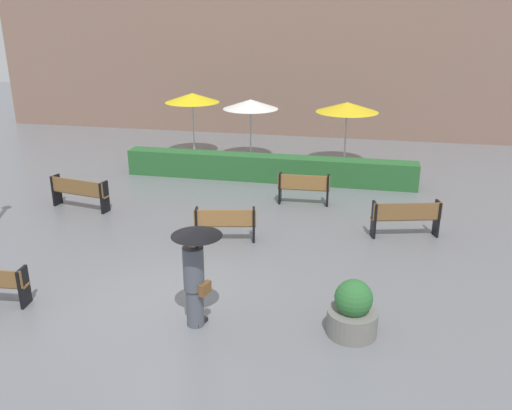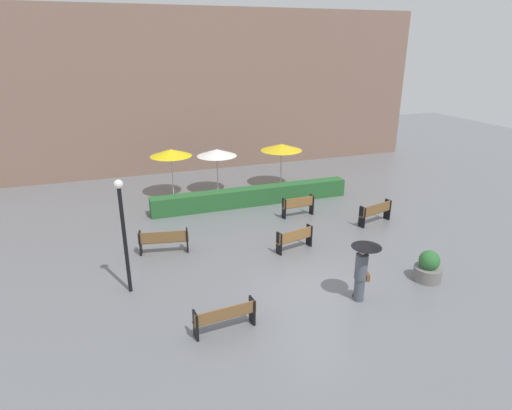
{
  "view_description": "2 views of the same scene",
  "coord_description": "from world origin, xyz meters",
  "px_view_note": "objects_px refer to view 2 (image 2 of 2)",
  "views": [
    {
      "loc": [
        3.72,
        -9.09,
        5.55
      ],
      "look_at": [
        1.19,
        2.98,
        1.07
      ],
      "focal_mm": 38.08,
      "sensor_mm": 36.0,
      "label": 1
    },
    {
      "loc": [
        -6.06,
        -10.68,
        7.53
      ],
      "look_at": [
        -0.36,
        5.48,
        1.11
      ],
      "focal_mm": 30.47,
      "sensor_mm": 36.0,
      "label": 2
    }
  ],
  "objects_px": {
    "patio_umbrella_yellow": "(171,153)",
    "patio_umbrella_yellow_far": "(281,147)",
    "planter_pot": "(428,268)",
    "bench_mid_center": "(295,238)",
    "pedestrian_with_umbrella": "(363,264)",
    "bench_far_left": "(164,240)",
    "bench_back_row": "(298,205)",
    "bench_near_left": "(225,316)",
    "patio_umbrella_white": "(217,153)",
    "bench_far_right": "(376,211)",
    "lamp_post": "(123,225)"
  },
  "relations": [
    {
      "from": "planter_pot",
      "to": "patio_umbrella_yellow_far",
      "type": "height_order",
      "value": "patio_umbrella_yellow_far"
    },
    {
      "from": "bench_far_right",
      "to": "patio_umbrella_white",
      "type": "relative_size",
      "value": 0.75
    },
    {
      "from": "patio_umbrella_yellow",
      "to": "patio_umbrella_white",
      "type": "xyz_separation_m",
      "value": [
        2.34,
        -0.18,
        -0.14
      ]
    },
    {
      "from": "bench_near_left",
      "to": "bench_far_left",
      "type": "bearing_deg",
      "value": 99.44
    },
    {
      "from": "pedestrian_with_umbrella",
      "to": "bench_near_left",
      "type": "bearing_deg",
      "value": -178.43
    },
    {
      "from": "bench_far_left",
      "to": "patio_umbrella_yellow",
      "type": "relative_size",
      "value": 0.76
    },
    {
      "from": "planter_pot",
      "to": "patio_umbrella_white",
      "type": "height_order",
      "value": "patio_umbrella_white"
    },
    {
      "from": "bench_mid_center",
      "to": "patio_umbrella_yellow",
      "type": "distance_m",
      "value": 8.76
    },
    {
      "from": "patio_umbrella_yellow",
      "to": "patio_umbrella_yellow_far",
      "type": "bearing_deg",
      "value": -2.86
    },
    {
      "from": "planter_pot",
      "to": "bench_far_left",
      "type": "bearing_deg",
      "value": 148.52
    },
    {
      "from": "lamp_post",
      "to": "patio_umbrella_yellow_far",
      "type": "relative_size",
      "value": 1.57
    },
    {
      "from": "planter_pot",
      "to": "bench_mid_center",
      "type": "bearing_deg",
      "value": 133.01
    },
    {
      "from": "bench_near_left",
      "to": "patio_umbrella_white",
      "type": "distance_m",
      "value": 12.13
    },
    {
      "from": "bench_far_right",
      "to": "patio_umbrella_white",
      "type": "xyz_separation_m",
      "value": [
        -5.48,
        6.46,
        1.61
      ]
    },
    {
      "from": "bench_back_row",
      "to": "pedestrian_with_umbrella",
      "type": "height_order",
      "value": "pedestrian_with_umbrella"
    },
    {
      "from": "planter_pot",
      "to": "lamp_post",
      "type": "bearing_deg",
      "value": 164.76
    },
    {
      "from": "patio_umbrella_white",
      "to": "bench_near_left",
      "type": "bearing_deg",
      "value": -103.75
    },
    {
      "from": "bench_back_row",
      "to": "lamp_post",
      "type": "distance_m",
      "value": 8.98
    },
    {
      "from": "bench_far_right",
      "to": "bench_far_left",
      "type": "bearing_deg",
      "value": 178.9
    },
    {
      "from": "planter_pot",
      "to": "patio_umbrella_yellow",
      "type": "relative_size",
      "value": 0.43
    },
    {
      "from": "pedestrian_with_umbrella",
      "to": "patio_umbrella_yellow",
      "type": "bearing_deg",
      "value": 108.22
    },
    {
      "from": "bench_near_left",
      "to": "patio_umbrella_white",
      "type": "height_order",
      "value": "patio_umbrella_white"
    },
    {
      "from": "bench_mid_center",
      "to": "bench_far_left",
      "type": "height_order",
      "value": "bench_far_left"
    },
    {
      "from": "bench_far_left",
      "to": "bench_near_left",
      "type": "height_order",
      "value": "bench_far_left"
    },
    {
      "from": "patio_umbrella_yellow_far",
      "to": "bench_mid_center",
      "type": "bearing_deg",
      "value": -108.56
    },
    {
      "from": "planter_pot",
      "to": "bench_back_row",
      "type": "bearing_deg",
      "value": 104.41
    },
    {
      "from": "bench_back_row",
      "to": "pedestrian_with_umbrella",
      "type": "distance_m",
      "value": 7.11
    },
    {
      "from": "pedestrian_with_umbrella",
      "to": "planter_pot",
      "type": "height_order",
      "value": "pedestrian_with_umbrella"
    },
    {
      "from": "bench_back_row",
      "to": "bench_near_left",
      "type": "bearing_deg",
      "value": -127.58
    },
    {
      "from": "bench_near_left",
      "to": "patio_umbrella_white",
      "type": "relative_size",
      "value": 0.77
    },
    {
      "from": "lamp_post",
      "to": "patio_umbrella_white",
      "type": "height_order",
      "value": "lamp_post"
    },
    {
      "from": "planter_pot",
      "to": "patio_umbrella_yellow",
      "type": "distance_m",
      "value": 13.35
    },
    {
      "from": "bench_near_left",
      "to": "planter_pot",
      "type": "bearing_deg",
      "value": 3.44
    },
    {
      "from": "bench_near_left",
      "to": "patio_umbrella_yellow",
      "type": "distance_m",
      "value": 12.0
    },
    {
      "from": "bench_near_left",
      "to": "pedestrian_with_umbrella",
      "type": "relative_size",
      "value": 0.91
    },
    {
      "from": "planter_pot",
      "to": "patio_umbrella_yellow_far",
      "type": "relative_size",
      "value": 0.44
    },
    {
      "from": "pedestrian_with_umbrella",
      "to": "patio_umbrella_yellow",
      "type": "distance_m",
      "value": 12.39
    },
    {
      "from": "bench_back_row",
      "to": "lamp_post",
      "type": "height_order",
      "value": "lamp_post"
    },
    {
      "from": "pedestrian_with_umbrella",
      "to": "bench_far_left",
      "type": "bearing_deg",
      "value": 135.05
    },
    {
      "from": "bench_far_left",
      "to": "bench_near_left",
      "type": "xyz_separation_m",
      "value": [
        0.89,
        -5.38,
        -0.06
      ]
    },
    {
      "from": "lamp_post",
      "to": "patio_umbrella_yellow_far",
      "type": "xyz_separation_m",
      "value": [
        8.77,
        8.53,
        -0.11
      ]
    },
    {
      "from": "bench_far_right",
      "to": "pedestrian_with_umbrella",
      "type": "height_order",
      "value": "pedestrian_with_umbrella"
    },
    {
      "from": "pedestrian_with_umbrella",
      "to": "patio_umbrella_white",
      "type": "relative_size",
      "value": 0.84
    },
    {
      "from": "bench_far_left",
      "to": "patio_umbrella_yellow_far",
      "type": "height_order",
      "value": "patio_umbrella_yellow_far"
    },
    {
      "from": "bench_far_left",
      "to": "bench_near_left",
      "type": "bearing_deg",
      "value": -80.56
    },
    {
      "from": "bench_mid_center",
      "to": "patio_umbrella_white",
      "type": "height_order",
      "value": "patio_umbrella_white"
    },
    {
      "from": "bench_far_right",
      "to": "patio_umbrella_yellow_far",
      "type": "xyz_separation_m",
      "value": [
        -1.9,
        6.35,
        1.64
      ]
    },
    {
      "from": "pedestrian_with_umbrella",
      "to": "patio_umbrella_white",
      "type": "height_order",
      "value": "patio_umbrella_white"
    },
    {
      "from": "pedestrian_with_umbrella",
      "to": "lamp_post",
      "type": "relative_size",
      "value": 0.53
    },
    {
      "from": "bench_far_right",
      "to": "planter_pot",
      "type": "height_order",
      "value": "planter_pot"
    }
  ]
}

